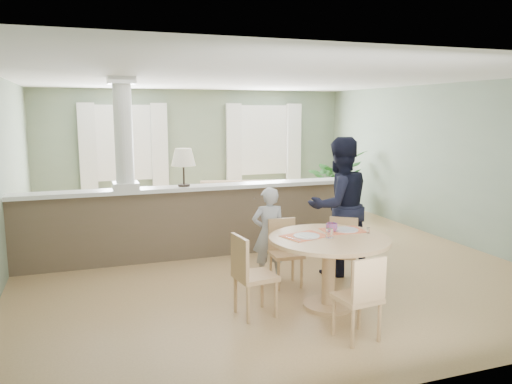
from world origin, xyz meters
name	(u,v)px	position (x,y,z in m)	size (l,w,h in m)	color
ground	(254,255)	(0.00, 0.00, 0.00)	(8.00, 8.00, 0.00)	tan
room_shell	(240,137)	(-0.03, 0.63, 1.81)	(7.02, 8.02, 2.71)	gray
pony_wall	(189,212)	(-0.99, 0.20, 0.71)	(5.32, 0.38, 2.70)	brown
sofa	(263,207)	(0.70, 1.53, 0.45)	(3.06, 1.19, 0.89)	#8B6E4C
houseplant	(334,182)	(2.70, 2.45, 0.70)	(1.26, 1.09, 1.40)	#2A5F26
dining_table	(329,251)	(0.11, -2.26, 0.66)	(1.36, 1.36, 0.93)	tan
chair_far_boy	(284,249)	(-0.07, -1.38, 0.47)	(0.40, 0.40, 0.85)	tan
chair_far_man	(342,248)	(0.65, -1.60, 0.47)	(0.54, 0.54, 0.85)	tan
chair_near	(361,295)	(0.00, -3.16, 0.48)	(0.43, 0.43, 0.87)	tan
chair_side	(249,272)	(-0.83, -2.23, 0.50)	(0.46, 0.46, 0.91)	tan
child_person	(269,233)	(-0.19, -1.12, 0.62)	(0.45, 0.30, 1.24)	#A1A1A7
man_person	(339,206)	(0.80, -1.22, 0.94)	(0.92, 0.72, 1.89)	black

